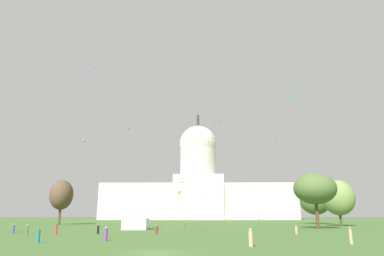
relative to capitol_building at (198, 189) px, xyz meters
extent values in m
plane|color=#42662D|center=(-4.02, -191.45, -18.85)|extent=(800.00, 800.00, 0.00)
cube|color=beige|center=(-30.32, 0.00, -7.89)|extent=(60.65, 24.75, 21.92)
cube|color=beige|center=(30.32, 0.00, -7.89)|extent=(60.65, 24.75, 21.92)
cube|color=beige|center=(0.00, 0.00, -5.32)|extent=(30.86, 27.22, 27.07)
cylinder|color=beige|center=(0.00, 0.00, 18.85)|extent=(23.19, 23.19, 21.27)
sphere|color=beige|center=(0.00, 0.00, 29.49)|extent=(24.30, 24.30, 24.30)
cylinder|color=#2D3833|center=(0.00, 0.00, 45.57)|extent=(1.80, 1.80, 7.86)
cube|color=white|center=(-13.72, -146.74, -17.73)|extent=(5.11, 5.54, 2.25)
pyramid|color=white|center=(-13.72, -146.74, -14.11)|extent=(5.36, 5.82, 2.49)
cylinder|color=#4C3823|center=(39.44, -102.16, -16.41)|extent=(0.71, 0.71, 4.89)
ellipsoid|color=#4C6633|center=(39.44, -102.16, -11.11)|extent=(14.06, 13.94, 9.52)
cylinder|color=brown|center=(-43.91, -111.58, -15.67)|extent=(0.81, 0.81, 6.36)
ellipsoid|color=brown|center=(-43.91, -111.58, -9.70)|extent=(9.98, 10.93, 9.32)
cylinder|color=#4C3823|center=(38.45, -124.25, -16.49)|extent=(0.65, 0.65, 4.71)
ellipsoid|color=olive|center=(38.45, -124.25, -11.24)|extent=(11.94, 12.04, 9.67)
cylinder|color=#4C3823|center=(25.74, -143.05, -15.54)|extent=(0.68, 0.68, 6.62)
ellipsoid|color=#4C6633|center=(25.74, -143.05, -10.14)|extent=(9.66, 9.67, 6.96)
cylinder|color=olive|center=(-26.11, -168.48, -18.14)|extent=(0.46, 0.46, 1.42)
sphere|color=tan|center=(-26.11, -168.48, -17.32)|extent=(0.30, 0.30, 0.21)
cylinder|color=black|center=(-16.98, -163.22, -18.22)|extent=(0.45, 0.45, 1.26)
sphere|color=#A37556|center=(-16.98, -163.22, -17.48)|extent=(0.28, 0.28, 0.23)
cylinder|color=maroon|center=(-7.19, -164.83, -18.22)|extent=(0.50, 0.50, 1.26)
sphere|color=#A37556|center=(-7.19, -164.83, -17.49)|extent=(0.28, 0.28, 0.21)
cylinder|color=#1E757A|center=(-18.64, -181.16, -18.19)|extent=(0.50, 0.50, 1.33)
sphere|color=brown|center=(-18.64, -181.16, -17.42)|extent=(0.28, 0.28, 0.21)
cylinder|color=tan|center=(15.43, -183.05, -18.08)|extent=(0.46, 0.46, 1.54)
sphere|color=#A37556|center=(15.43, -183.05, -17.18)|extent=(0.32, 0.32, 0.25)
cylinder|color=#703D93|center=(-11.69, -178.68, -18.16)|extent=(0.46, 0.46, 1.39)
sphere|color=beige|center=(-11.69, -178.68, -17.34)|extent=(0.26, 0.26, 0.25)
cylinder|color=olive|center=(-3.79, -142.83, -18.17)|extent=(0.45, 0.45, 1.36)
sphere|color=brown|center=(-3.79, -142.83, -17.38)|extent=(0.25, 0.25, 0.22)
cylinder|color=tan|center=(15.02, -164.17, -18.20)|extent=(0.42, 0.42, 1.30)
sphere|color=brown|center=(15.02, -164.17, -17.42)|extent=(0.27, 0.27, 0.25)
cylinder|color=tan|center=(4.44, -186.07, -18.10)|extent=(0.62, 0.62, 1.49)
sphere|color=beige|center=(4.44, -186.07, -17.24)|extent=(0.34, 0.34, 0.24)
cylinder|color=#3D5684|center=(-31.91, -161.45, -18.22)|extent=(0.63, 0.63, 1.27)
sphere|color=tan|center=(-31.91, -161.45, -17.45)|extent=(0.34, 0.34, 0.25)
cylinder|color=red|center=(-22.97, -165.49, -18.09)|extent=(0.52, 0.52, 1.53)
sphere|color=brown|center=(-22.97, -165.49, -17.21)|extent=(0.31, 0.31, 0.23)
cube|color=black|center=(-39.20, -34.99, 31.37)|extent=(0.64, 1.06, 0.95)
cube|color=orange|center=(-5.45, -129.32, -10.34)|extent=(0.73, 0.77, 0.46)
cube|color=orange|center=(-5.45, -129.32, -9.89)|extent=(0.73, 0.77, 0.46)
cylinder|color=orange|center=(-5.65, -129.32, -11.55)|extent=(0.18, 0.10, 2.15)
cube|color=pink|center=(-38.41, -110.59, 8.06)|extent=(1.16, 1.15, 0.54)
cube|color=pink|center=(-38.41, -110.59, 8.47)|extent=(1.16, 1.15, 0.54)
cube|color=yellow|center=(-10.08, -30.05, -9.61)|extent=(0.54, 0.93, 1.02)
cylinder|color=yellow|center=(-10.24, -30.05, -11.53)|extent=(0.29, 0.19, 2.83)
cube|color=purple|center=(-40.63, -104.20, 38.84)|extent=(0.66, 0.64, 1.06)
cylinder|color=#33BCDB|center=(-40.82, -104.20, 37.16)|extent=(0.22, 0.36, 2.29)
pyramid|color=#8CD133|center=(28.07, -31.11, -2.22)|extent=(1.75, 1.89, 0.14)
cylinder|color=red|center=(28.27, -30.84, -4.08)|extent=(0.14, 0.27, 1.98)
pyramid|color=blue|center=(5.80, -39.31, 35.24)|extent=(1.84, 1.06, 0.30)
cylinder|color=#8CD133|center=(6.05, -39.70, 33.03)|extent=(0.34, 0.10, 2.46)
pyramid|color=red|center=(2.70, -83.17, -9.11)|extent=(0.67, 1.46, 0.18)
pyramid|color=#D1339E|center=(-2.67, -113.92, 1.74)|extent=(1.44, 1.13, 0.25)
cylinder|color=#D1339E|center=(-2.66, -113.63, -0.23)|extent=(0.11, 0.23, 2.74)
cube|color=teal|center=(27.04, -124.88, 18.61)|extent=(0.65, 0.31, 1.19)
cylinder|color=teal|center=(26.87, -124.88, 17.43)|extent=(0.19, 0.24, 1.23)
pyramid|color=green|center=(19.41, -53.00, 20.73)|extent=(1.86, 1.63, 0.28)
pyramid|color=#33BCDB|center=(-24.19, -20.84, -8.51)|extent=(1.26, 1.00, 0.17)
cylinder|color=teal|center=(-24.14, -21.28, -10.49)|extent=(0.09, 0.31, 2.76)
cube|color=white|center=(-3.47, -159.61, -10.04)|extent=(1.40, 1.40, 0.50)
cube|color=white|center=(-3.47, -159.61, -9.39)|extent=(1.40, 1.40, 0.50)
pyramid|color=black|center=(32.89, -79.83, 17.56)|extent=(1.28, 1.13, 0.29)
cylinder|color=black|center=(32.57, -80.22, 16.19)|extent=(0.21, 0.23, 1.81)
pyramid|color=orange|center=(6.41, -108.55, 14.81)|extent=(0.69, 1.39, 0.19)
camera|label=1|loc=(-0.80, -220.88, -15.83)|focal=31.84mm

